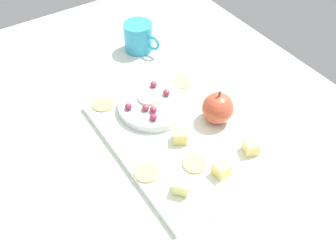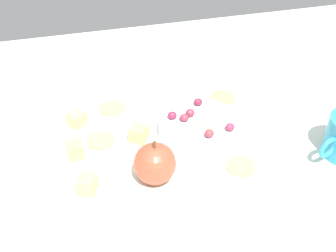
{
  "view_description": "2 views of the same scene",
  "coord_description": "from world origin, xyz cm",
  "px_view_note": "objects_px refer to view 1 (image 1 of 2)",
  "views": [
    {
      "loc": [
        39.79,
        -29.53,
        63.42
      ],
      "look_at": [
        -4.28,
        -0.66,
        8.45
      ],
      "focal_mm": 41.17,
      "sensor_mm": 36.0,
      "label": 1
    },
    {
      "loc": [
        6.95,
        62.37,
        58.46
      ],
      "look_at": [
        -7.05,
        3.76,
        9.11
      ],
      "focal_mm": 49.86,
      "sensor_mm": 36.0,
      "label": 2
    }
  ],
  "objects_px": {
    "platter": "(179,134)",
    "apple_whole": "(218,108)",
    "cracker_2": "(181,82)",
    "cup": "(139,37)",
    "grape_1": "(146,108)",
    "cracker_0": "(194,164)",
    "grape_2": "(166,93)",
    "serving_dish": "(153,106)",
    "cheese_cube_3": "(221,169)",
    "cheese_cube_2": "(180,136)",
    "grape_3": "(153,117)",
    "cracker_3": "(103,104)",
    "cracker_1": "(146,172)",
    "grape_4": "(154,84)",
    "cheese_cube_1": "(182,186)",
    "apple_slice_0": "(149,98)",
    "grape_5": "(155,109)",
    "cheese_cube_0": "(251,147)",
    "grape_0": "(128,107)"
  },
  "relations": [
    {
      "from": "platter",
      "to": "apple_whole",
      "type": "xyz_separation_m",
      "value": [
        0.01,
        0.09,
        0.04
      ]
    },
    {
      "from": "cracker_2",
      "to": "cup",
      "type": "distance_m",
      "value": 0.19
    },
    {
      "from": "platter",
      "to": "grape_1",
      "type": "relative_size",
      "value": 23.0
    },
    {
      "from": "cracker_0",
      "to": "grape_2",
      "type": "bearing_deg",
      "value": 163.07
    },
    {
      "from": "serving_dish",
      "to": "apple_whole",
      "type": "bearing_deg",
      "value": 43.06
    },
    {
      "from": "cheese_cube_3",
      "to": "apple_whole",
      "type": "bearing_deg",
      "value": 145.04
    },
    {
      "from": "cheese_cube_2",
      "to": "cracker_2",
      "type": "relative_size",
      "value": 0.57
    },
    {
      "from": "cracker_2",
      "to": "grape_3",
      "type": "distance_m",
      "value": 0.16
    },
    {
      "from": "cheese_cube_3",
      "to": "grape_1",
      "type": "xyz_separation_m",
      "value": [
        -0.21,
        -0.04,
        0.01
      ]
    },
    {
      "from": "serving_dish",
      "to": "cracker_3",
      "type": "height_order",
      "value": "serving_dish"
    },
    {
      "from": "cheese_cube_2",
      "to": "cup",
      "type": "distance_m",
      "value": 0.36
    },
    {
      "from": "cracker_1",
      "to": "cracker_2",
      "type": "xyz_separation_m",
      "value": [
        -0.18,
        0.21,
        0.0
      ]
    },
    {
      "from": "serving_dish",
      "to": "grape_1",
      "type": "relative_size",
      "value": 9.23
    },
    {
      "from": "apple_whole",
      "to": "grape_4",
      "type": "bearing_deg",
      "value": -155.57
    },
    {
      "from": "cracker_2",
      "to": "grape_3",
      "type": "relative_size",
      "value": 2.94
    },
    {
      "from": "cracker_1",
      "to": "cracker_3",
      "type": "bearing_deg",
      "value": 175.65
    },
    {
      "from": "cheese_cube_1",
      "to": "grape_2",
      "type": "xyz_separation_m",
      "value": [
        -0.22,
        0.11,
        0.01
      ]
    },
    {
      "from": "apple_slice_0",
      "to": "serving_dish",
      "type": "bearing_deg",
      "value": 1.32
    },
    {
      "from": "serving_dish",
      "to": "grape_1",
      "type": "bearing_deg",
      "value": -63.27
    },
    {
      "from": "apple_whole",
      "to": "cheese_cube_2",
      "type": "height_order",
      "value": "apple_whole"
    },
    {
      "from": "platter",
      "to": "cup",
      "type": "xyz_separation_m",
      "value": [
        -0.32,
        0.09,
        0.03
      ]
    },
    {
      "from": "cheese_cube_2",
      "to": "cracker_1",
      "type": "height_order",
      "value": "cheese_cube_2"
    },
    {
      "from": "grape_4",
      "to": "grape_5",
      "type": "relative_size",
      "value": 1.0
    },
    {
      "from": "cracker_2",
      "to": "cup",
      "type": "bearing_deg",
      "value": -178.71
    },
    {
      "from": "cheese_cube_0",
      "to": "grape_1",
      "type": "distance_m",
      "value": 0.23
    },
    {
      "from": "grape_0",
      "to": "grape_2",
      "type": "bearing_deg",
      "value": 85.53
    },
    {
      "from": "grape_3",
      "to": "grape_4",
      "type": "xyz_separation_m",
      "value": [
        -0.09,
        0.06,
        0.0
      ]
    },
    {
      "from": "cracker_0",
      "to": "serving_dish",
      "type": "bearing_deg",
      "value": 174.63
    },
    {
      "from": "apple_whole",
      "to": "cracker_3",
      "type": "xyz_separation_m",
      "value": [
        -0.17,
        -0.18,
        -0.03
      ]
    },
    {
      "from": "grape_2",
      "to": "grape_5",
      "type": "xyz_separation_m",
      "value": [
        0.03,
        -0.05,
        -0.0
      ]
    },
    {
      "from": "cheese_cube_0",
      "to": "cracker_1",
      "type": "height_order",
      "value": "cheese_cube_0"
    },
    {
      "from": "grape_1",
      "to": "platter",
      "type": "bearing_deg",
      "value": 23.19
    },
    {
      "from": "cup",
      "to": "cracker_1",
      "type": "bearing_deg",
      "value": -28.4
    },
    {
      "from": "cracker_2",
      "to": "cracker_3",
      "type": "height_order",
      "value": "same"
    },
    {
      "from": "grape_5",
      "to": "cracker_0",
      "type": "bearing_deg",
      "value": -2.72
    },
    {
      "from": "cracker_3",
      "to": "grape_0",
      "type": "relative_size",
      "value": 2.94
    },
    {
      "from": "grape_5",
      "to": "cheese_cube_3",
      "type": "bearing_deg",
      "value": 6.79
    },
    {
      "from": "grape_3",
      "to": "cup",
      "type": "distance_m",
      "value": 0.3
    },
    {
      "from": "cheese_cube_0",
      "to": "grape_2",
      "type": "xyz_separation_m",
      "value": [
        -0.21,
        -0.06,
        0.01
      ]
    },
    {
      "from": "serving_dish",
      "to": "grape_5",
      "type": "xyz_separation_m",
      "value": [
        0.03,
        -0.01,
        0.02
      ]
    },
    {
      "from": "grape_2",
      "to": "platter",
      "type": "bearing_deg",
      "value": -17.42
    },
    {
      "from": "grape_5",
      "to": "grape_2",
      "type": "bearing_deg",
      "value": 122.05
    },
    {
      "from": "grape_3",
      "to": "serving_dish",
      "type": "bearing_deg",
      "value": 150.7
    },
    {
      "from": "apple_slice_0",
      "to": "cup",
      "type": "relative_size",
      "value": 0.45
    },
    {
      "from": "cracker_2",
      "to": "grape_5",
      "type": "distance_m",
      "value": 0.13
    },
    {
      "from": "cheese_cube_0",
      "to": "apple_slice_0",
      "type": "distance_m",
      "value": 0.25
    },
    {
      "from": "apple_whole",
      "to": "cheese_cube_0",
      "type": "height_order",
      "value": "apple_whole"
    },
    {
      "from": "cracker_0",
      "to": "grape_5",
      "type": "height_order",
      "value": "grape_5"
    },
    {
      "from": "apple_whole",
      "to": "cracker_0",
      "type": "relative_size",
      "value": 1.39
    },
    {
      "from": "serving_dish",
      "to": "cheese_cube_0",
      "type": "distance_m",
      "value": 0.23
    }
  ]
}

